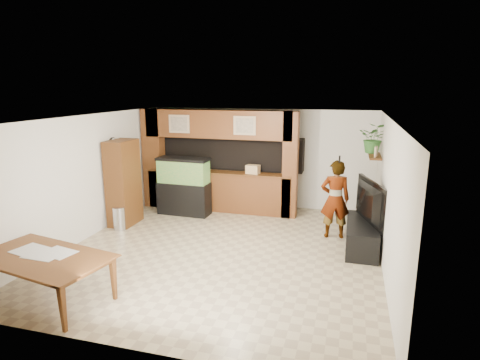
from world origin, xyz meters
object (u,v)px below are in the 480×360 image
(person, at_px, (335,199))
(pantry_cabinet, at_px, (123,183))
(dining_table, at_px, (43,279))
(aquarium, at_px, (184,187))
(television, at_px, (364,202))

(person, bearing_deg, pantry_cabinet, -5.01)
(person, distance_m, dining_table, 5.65)
(aquarium, xyz_separation_m, dining_table, (-0.35, -4.52, -0.35))
(pantry_cabinet, relative_size, dining_table, 0.98)
(aquarium, distance_m, television, 4.45)
(dining_table, bearing_deg, television, 46.86)
(television, bearing_deg, dining_table, 108.18)
(aquarium, xyz_separation_m, person, (3.73, -0.64, 0.13))
(television, distance_m, dining_table, 5.79)
(pantry_cabinet, height_order, person, pantry_cabinet)
(aquarium, height_order, television, aquarium)
(aquarium, distance_m, person, 3.78)
(aquarium, bearing_deg, television, -12.45)
(television, relative_size, dining_table, 0.72)
(person, bearing_deg, dining_table, 33.61)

